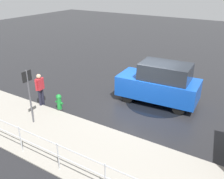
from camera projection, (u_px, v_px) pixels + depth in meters
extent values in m
plane|color=black|center=(143.00, 105.00, 12.22)|extent=(60.00, 60.00, 0.00)
cube|color=gray|center=(93.00, 151.00, 8.95)|extent=(24.00, 3.20, 0.04)
cube|color=blue|center=(158.00, 87.00, 12.26)|extent=(4.00, 1.95, 0.99)
cube|color=#1E232B|center=(165.00, 71.00, 11.77)|extent=(2.43, 1.65, 0.77)
cylinder|color=black|center=(128.00, 97.00, 12.44)|extent=(0.61, 0.26, 0.60)
cylinder|color=black|center=(138.00, 87.00, 13.59)|extent=(0.61, 0.26, 0.60)
cylinder|color=black|center=(179.00, 108.00, 11.34)|extent=(0.61, 0.26, 0.60)
cylinder|color=black|center=(186.00, 96.00, 12.49)|extent=(0.61, 0.26, 0.60)
cylinder|color=#197A2D|center=(59.00, 104.00, 11.69)|extent=(0.22, 0.22, 0.62)
sphere|color=#197A2D|center=(59.00, 97.00, 11.55)|extent=(0.26, 0.26, 0.26)
cylinder|color=#197A2D|center=(62.00, 103.00, 11.59)|extent=(0.10, 0.09, 0.09)
cylinder|color=#197A2D|center=(57.00, 102.00, 11.74)|extent=(0.10, 0.09, 0.09)
cylinder|color=#2D2D2D|center=(60.00, 109.00, 11.81)|extent=(0.31, 0.31, 0.06)
cube|color=#B2262D|center=(40.00, 84.00, 11.80)|extent=(0.27, 0.38, 0.55)
sphere|color=tan|center=(39.00, 76.00, 11.65)|extent=(0.22, 0.22, 0.22)
cylinder|color=#1E1E2D|center=(43.00, 97.00, 12.16)|extent=(0.13, 0.13, 0.85)
cylinder|color=#1E1E2D|center=(40.00, 98.00, 12.02)|extent=(0.13, 0.13, 0.85)
cylinder|color=#B2262D|center=(43.00, 82.00, 12.00)|extent=(0.09, 0.09, 0.50)
cylinder|color=#B2262D|center=(36.00, 86.00, 11.61)|extent=(0.09, 0.09, 0.50)
cylinder|color=#B7BABF|center=(105.00, 178.00, 7.05)|extent=(0.04, 0.04, 1.05)
cylinder|color=#B7BABF|center=(58.00, 157.00, 7.91)|extent=(0.04, 0.04, 1.05)
cylinder|color=#B7BABF|center=(21.00, 139.00, 8.76)|extent=(0.04, 0.04, 1.05)
cylinder|color=#B7BABF|center=(80.00, 154.00, 7.28)|extent=(8.90, 0.04, 0.04)
cylinder|color=#B7BABF|center=(80.00, 166.00, 7.46)|extent=(8.90, 0.04, 0.04)
cylinder|color=#4C4C51|center=(30.00, 98.00, 10.27)|extent=(0.07, 0.07, 2.40)
cube|color=black|center=(27.00, 76.00, 9.88)|extent=(0.04, 0.44, 0.44)
cylinder|color=black|center=(157.00, 102.00, 12.52)|extent=(3.16, 3.16, 0.01)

